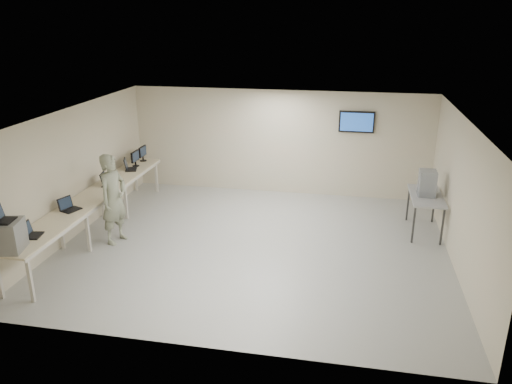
% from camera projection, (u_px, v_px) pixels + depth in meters
% --- Properties ---
extents(room, '(8.01, 7.01, 2.81)m').
position_uv_depth(room, '(256.00, 182.00, 10.18)').
color(room, '#9B9B9B').
rests_on(room, ground).
extents(workbench, '(0.76, 6.00, 0.90)m').
position_uv_depth(workbench, '(94.00, 198.00, 10.97)').
color(workbench, beige).
rests_on(workbench, ground).
extents(equipment_box, '(0.55, 0.60, 0.53)m').
position_uv_depth(equipment_box, '(8.00, 236.00, 8.32)').
color(equipment_box, gray).
rests_on(equipment_box, workbench).
extents(laptop_on_box, '(0.33, 0.38, 0.27)m').
position_uv_depth(laptop_on_box, '(2.00, 217.00, 8.22)').
color(laptop_on_box, black).
rests_on(laptop_on_box, equipment_box).
extents(laptop_0, '(0.34, 0.38, 0.26)m').
position_uv_depth(laptop_0, '(31.00, 233.00, 8.92)').
color(laptop_0, black).
rests_on(laptop_0, workbench).
extents(laptop_1, '(0.39, 0.42, 0.27)m').
position_uv_depth(laptop_1, '(69.00, 207.00, 10.09)').
color(laptop_1, black).
rests_on(laptop_1, workbench).
extents(laptop_2, '(0.38, 0.42, 0.29)m').
position_uv_depth(laptop_2, '(107.00, 182.00, 11.58)').
color(laptop_2, black).
rests_on(laptop_2, workbench).
extents(laptop_3, '(0.42, 0.44, 0.29)m').
position_uv_depth(laptop_3, '(129.00, 167.00, 12.71)').
color(laptop_3, black).
rests_on(laptop_3, workbench).
extents(monitor_near, '(0.18, 0.41, 0.40)m').
position_uv_depth(monitor_near, '(135.00, 157.00, 12.95)').
color(monitor_near, black).
rests_on(monitor_near, workbench).
extents(monitor_far, '(0.18, 0.41, 0.40)m').
position_uv_depth(monitor_far, '(143.00, 152.00, 13.40)').
color(monitor_far, black).
rests_on(monitor_far, workbench).
extents(soldier, '(0.63, 0.81, 1.95)m').
position_uv_depth(soldier, '(114.00, 199.00, 10.51)').
color(soldier, gray).
rests_on(soldier, ground).
extents(side_table, '(0.69, 1.47, 0.88)m').
position_uv_depth(side_table, '(426.00, 198.00, 11.02)').
color(side_table, '#999999').
rests_on(side_table, ground).
extents(storage_bins, '(0.36, 0.40, 0.56)m').
position_uv_depth(storage_bins, '(427.00, 183.00, 10.91)').
color(storage_bins, '#9AA1AA').
rests_on(storage_bins, side_table).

